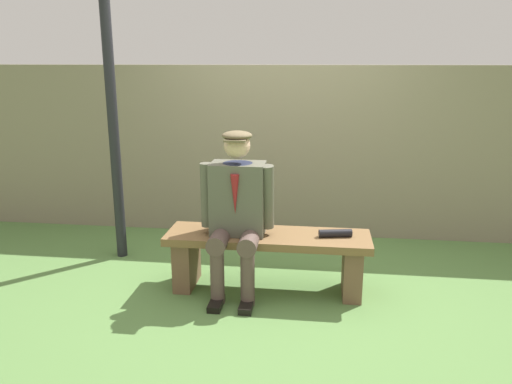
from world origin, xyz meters
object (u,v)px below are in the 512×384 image
at_px(bench, 268,252).
at_px(rolled_magazine, 335,233).
at_px(seated_man, 237,206).
at_px(lamp_post, 109,72).

xyz_separation_m(bench, rolled_magazine, (-0.54, -0.00, 0.19)).
bearing_deg(seated_man, lamp_post, -26.65).
relative_size(rolled_magazine, lamp_post, 0.09).
relative_size(bench, lamp_post, 0.58).
distance_m(seated_man, rolled_magazine, 0.82).
height_order(seated_man, rolled_magazine, seated_man).
bearing_deg(rolled_magazine, seated_man, 4.75).
bearing_deg(lamp_post, bench, 159.29).
relative_size(seated_man, rolled_magazine, 5.03).
distance_m(bench, rolled_magazine, 0.57).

